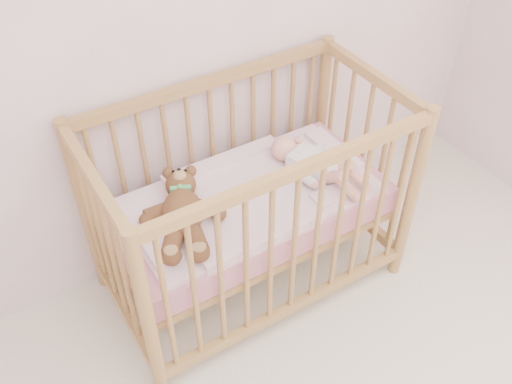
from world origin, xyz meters
TOP-DOWN VIEW (x-y plane):
  - wall_back at (0.00, 2.00)m, footprint 4.00×0.02m
  - crib at (0.31, 1.60)m, footprint 1.36×0.76m
  - mattress at (0.31, 1.60)m, footprint 1.22×0.62m
  - blanket at (0.31, 1.60)m, footprint 1.10×0.58m
  - baby at (0.63, 1.58)m, footprint 0.42×0.59m
  - teddy_bear at (-0.02, 1.58)m, footprint 0.56×0.64m

SIDE VIEW (x-z plane):
  - mattress at x=0.31m, z-range 0.42..0.55m
  - crib at x=0.31m, z-range 0.00..1.00m
  - blanket at x=0.31m, z-range 0.53..0.59m
  - baby at x=0.63m, z-range 0.57..0.70m
  - teddy_bear at x=-0.02m, z-range 0.57..0.72m
  - wall_back at x=0.00m, z-range 0.00..2.70m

